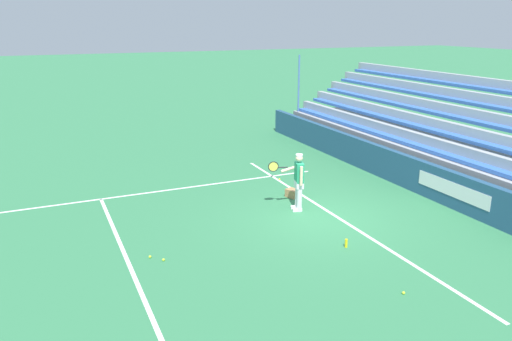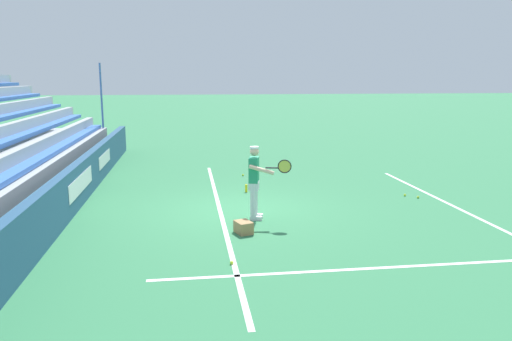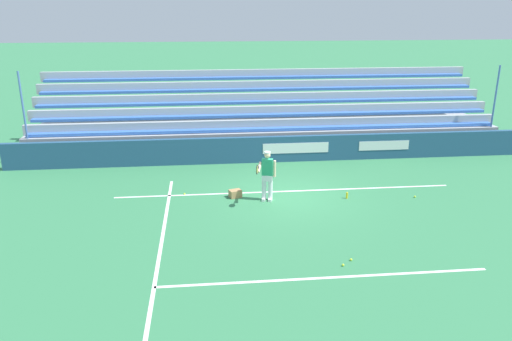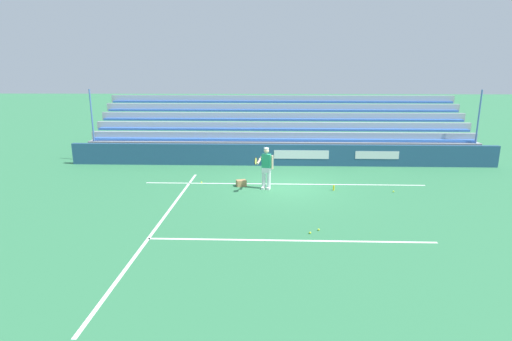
# 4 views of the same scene
# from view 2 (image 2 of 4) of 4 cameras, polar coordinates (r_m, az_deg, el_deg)

# --- Properties ---
(ground_plane) EXTENTS (160.00, 160.00, 0.00)m
(ground_plane) POSITION_cam_2_polar(r_m,az_deg,el_deg) (12.48, -1.82, -4.60)
(ground_plane) COLOR #337A4C
(court_baseline_white) EXTENTS (12.00, 0.10, 0.01)m
(court_baseline_white) POSITION_cam_2_polar(r_m,az_deg,el_deg) (12.44, -4.11, -4.66)
(court_baseline_white) COLOR white
(court_baseline_white) RESTS_ON ground
(court_sideline_white) EXTENTS (0.10, 12.00, 0.01)m
(court_sideline_white) POSITION_cam_2_polar(r_m,az_deg,el_deg) (10.03, 24.73, -9.48)
(court_sideline_white) COLOR white
(court_sideline_white) RESTS_ON ground
(court_service_line_white) EXTENTS (8.22, 0.10, 0.01)m
(court_service_line_white) POSITION_cam_2_polar(r_m,az_deg,el_deg) (14.15, 20.96, -3.46)
(court_service_line_white) COLOR white
(court_service_line_white) RESTS_ON ground
(back_wall_sponsor_board) EXTENTS (21.88, 0.25, 1.10)m
(back_wall_sponsor_board) POSITION_cam_2_polar(r_m,az_deg,el_deg) (12.61, -20.75, -2.56)
(back_wall_sponsor_board) COLOR navy
(back_wall_sponsor_board) RESTS_ON ground
(tennis_player) EXTENTS (0.75, 0.95, 1.71)m
(tennis_player) POSITION_cam_2_polar(r_m,az_deg,el_deg) (11.56, -0.11, -1.28)
(tennis_player) COLOR silver
(tennis_player) RESTS_ON ground
(ball_box_cardboard) EXTENTS (0.48, 0.41, 0.26)m
(ball_box_cardboard) POSITION_cam_2_polar(r_m,az_deg,el_deg) (10.69, -1.44, -6.51)
(ball_box_cardboard) COLOR #A87F51
(ball_box_cardboard) RESTS_ON ground
(tennis_ball_by_box) EXTENTS (0.07, 0.07, 0.07)m
(tennis_ball_by_box) POSITION_cam_2_polar(r_m,az_deg,el_deg) (14.41, 18.03, -2.91)
(tennis_ball_by_box) COLOR #CCE533
(tennis_ball_by_box) RESTS_ON ground
(tennis_ball_near_player) EXTENTS (0.07, 0.07, 0.07)m
(tennis_ball_near_player) POSITION_cam_2_polar(r_m,az_deg,el_deg) (14.55, 16.65, -2.70)
(tennis_ball_near_player) COLOR #CCE533
(tennis_ball_near_player) RESTS_ON ground
(tennis_ball_on_baseline) EXTENTS (0.07, 0.07, 0.07)m
(tennis_ball_on_baseline) POSITION_cam_2_polar(r_m,az_deg,el_deg) (9.03, -2.79, -10.48)
(tennis_ball_on_baseline) COLOR #CCE533
(tennis_ball_on_baseline) RESTS_ON ground
(tennis_ball_toward_net) EXTENTS (0.07, 0.07, 0.07)m
(tennis_ball_toward_net) POSITION_cam_2_polar(r_m,az_deg,el_deg) (16.75, -1.50, -0.52)
(tennis_ball_toward_net) COLOR #CCE533
(tennis_ball_toward_net) RESTS_ON ground
(water_bottle) EXTENTS (0.07, 0.07, 0.22)m
(water_bottle) POSITION_cam_2_polar(r_m,az_deg,el_deg) (14.42, -1.13, -2.05)
(water_bottle) COLOR yellow
(water_bottle) RESTS_ON ground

